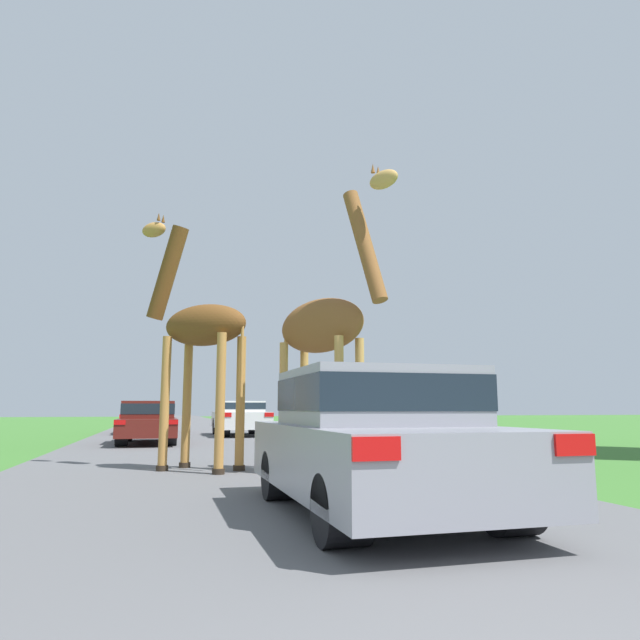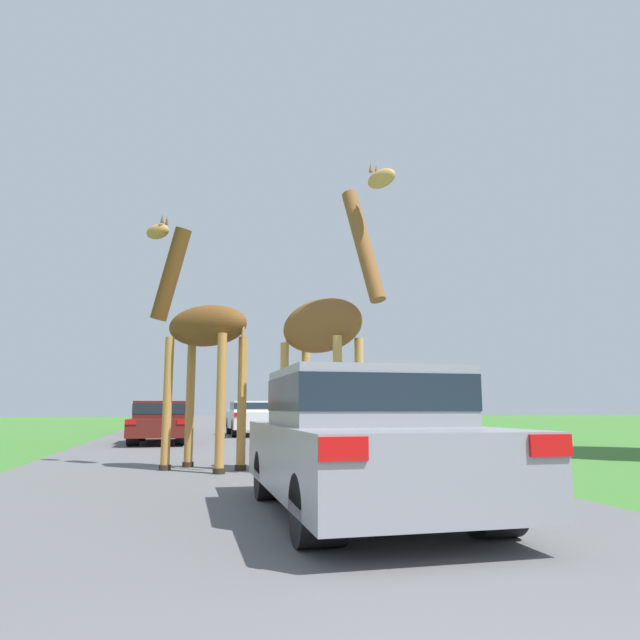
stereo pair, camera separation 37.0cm
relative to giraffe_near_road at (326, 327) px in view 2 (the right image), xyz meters
The scene contains 8 objects.
road 21.27m from the giraffe_near_road, 93.99° to the left, with size 7.72×120.00×0.00m.
giraffe_near_road is the anchor object (origin of this frame).
giraffe_companion 2.43m from the giraffe_near_road, 149.65° to the left, with size 2.17×1.98×4.90m.
car_lead_maroon 4.03m from the giraffe_near_road, 97.69° to the right, with size 1.93×4.13×1.50m.
car_queue_right 17.99m from the giraffe_near_road, 100.91° to the left, with size 1.84×4.64×1.25m.
car_queue_left 10.31m from the giraffe_near_road, 107.60° to the left, with size 1.72×4.53×1.31m.
car_far_ahead 14.30m from the giraffe_near_road, 88.27° to the left, with size 1.92×4.51×1.38m.
sign_post 5.58m from the giraffe_near_road, 46.74° to the left, with size 0.70×0.08×1.84m.
Camera 2 is at (-0.86, -0.54, 1.09)m, focal length 32.00 mm.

